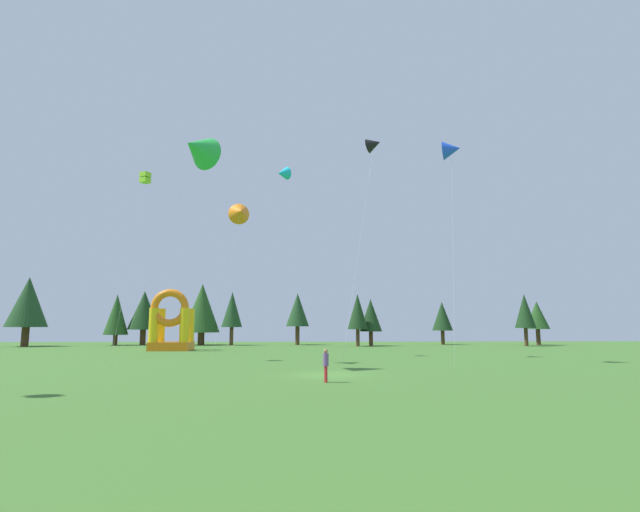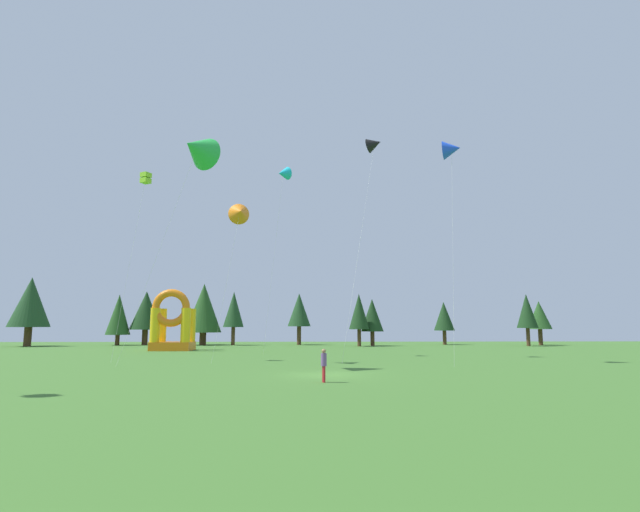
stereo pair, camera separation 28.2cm
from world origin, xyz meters
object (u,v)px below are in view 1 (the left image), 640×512
Objects in this scene: kite_green_delta at (198,149)px; kite_blue_delta at (452,150)px; person_midfield at (326,362)px; inflatable_yellow_castle at (171,327)px; kite_orange_delta at (240,213)px; kite_lime_box at (145,178)px; kite_cyan_delta at (283,173)px; kite_black_delta at (374,144)px.

kite_blue_delta is (19.67, 5.89, 2.34)m from kite_green_delta.
inflatable_yellow_castle is (-16.31, 33.05, 1.72)m from person_midfield.
kite_orange_delta is at bearing 67.58° from kite_green_delta.
kite_blue_delta is at bearing -6.58° from kite_lime_box.
kite_cyan_delta is 9.41m from kite_black_delta.
kite_black_delta reaches higher than kite_orange_delta.
kite_black_delta reaches higher than person_midfield.
kite_blue_delta is at bearing 16.66° from kite_green_delta.
kite_green_delta is 1.02× the size of kite_lime_box.
kite_orange_delta is (2.31, 5.60, -3.23)m from kite_green_delta.
kite_cyan_delta is at bearing 71.46° from kite_orange_delta.
kite_orange_delta is 24.12m from inflatable_yellow_castle.
kite_cyan_delta is at bearing -39.64° from inflatable_yellow_castle.
kite_black_delta is 28.59m from person_midfield.
kite_lime_box is at bearing 125.41° from kite_green_delta.
kite_cyan_delta reaches higher than kite_lime_box.
kite_blue_delta is at bearing -31.42° from kite_cyan_delta.
kite_black_delta is at bearing 149.98° from person_midfield.
person_midfield is (8.51, -7.52, -14.03)m from kite_green_delta.
kite_black_delta is (20.55, 3.88, 4.80)m from kite_lime_box.
inflatable_yellow_castle is (-10.11, 19.93, -9.07)m from kite_orange_delta.
kite_green_delta reaches higher than kite_lime_box.
kite_orange_delta is 0.70× the size of kite_blue_delta.
kite_green_delta reaches higher than person_midfield.
kite_black_delta is (14.23, 12.76, 5.29)m from kite_green_delta.
kite_black_delta is 3.01× the size of inflatable_yellow_castle.
person_midfield is at bearing -41.46° from kite_green_delta.
kite_cyan_delta is 13.21m from kite_lime_box.
kite_lime_box is (-11.66, -5.76, -2.35)m from kite_cyan_delta.
kite_black_delta is at bearing 128.37° from kite_blue_delta.
person_midfield is (14.82, -16.40, -14.52)m from kite_lime_box.
kite_cyan_delta is 1.47× the size of kite_orange_delta.
person_midfield is at bearing -81.87° from kite_cyan_delta.
kite_green_delta is 19.83m from kite_black_delta.
person_midfield is at bearing -47.89° from kite_lime_box.
kite_black_delta is at bearing 30.99° from kite_orange_delta.
kite_green_delta is at bearing -54.59° from kite_lime_box.
kite_orange_delta is 18.24m from kite_blue_delta.
kite_cyan_delta reaches higher than kite_green_delta.
kite_lime_box is 0.88× the size of kite_blue_delta.
kite_black_delta is 9.25m from kite_blue_delta.
kite_green_delta reaches higher than inflatable_yellow_castle.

